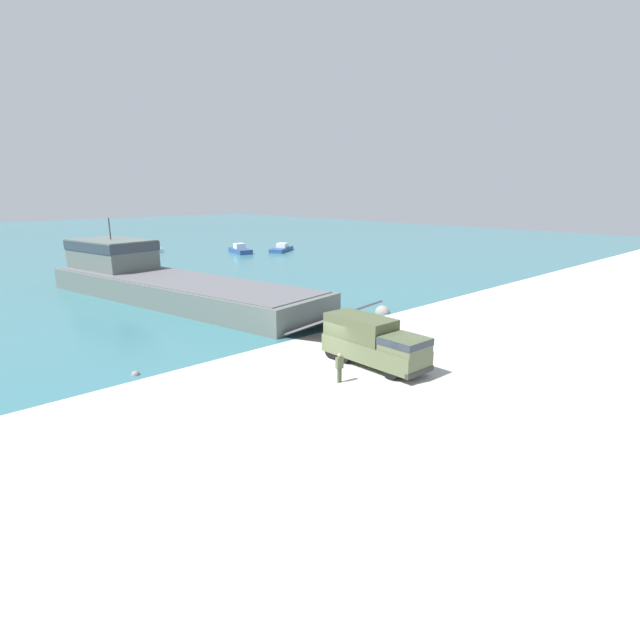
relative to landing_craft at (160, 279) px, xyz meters
The scene contains 11 objects.
ground_plane 26.85m from the landing_craft, 94.59° to the right, with size 240.00×240.00×0.00m, color #B7B5AD.
landing_craft is the anchor object (origin of this frame).
military_truck 29.33m from the landing_craft, 89.71° to the right, with size 2.61×7.48×3.06m.
soldier_on_ramp 30.14m from the landing_craft, 96.74° to the right, with size 0.47×0.30×1.81m.
moored_boat_a 42.27m from the landing_craft, 33.55° to the left, with size 7.17×5.77×1.46m.
moored_boat_b 38.52m from the landing_craft, 43.19° to the left, with size 3.81×6.55×1.70m.
moored_boat_c 43.24m from the landing_craft, 67.00° to the left, with size 3.21×6.26×1.57m.
shoreline_rock_a 21.18m from the landing_craft, 71.28° to the right, with size 0.78×0.78×0.78m, color #66605B.
shoreline_rock_b 23.68m from the landing_craft, 60.45° to the right, with size 1.38×1.38×1.38m, color gray.
shoreline_rock_c 23.69m from the landing_craft, 119.90° to the right, with size 0.52×0.52×0.52m, color gray.
shoreline_rock_d 21.88m from the landing_craft, 69.76° to the right, with size 0.70×0.70×0.70m, color gray.
Camera 1 is at (-21.07, -22.47, 10.97)m, focal length 28.00 mm.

